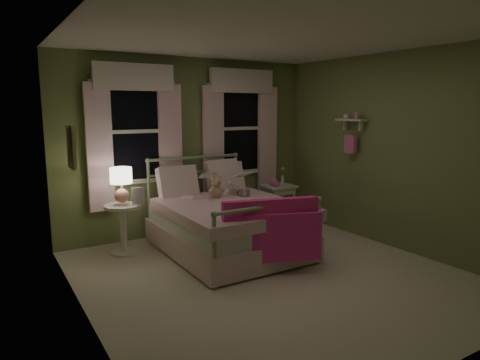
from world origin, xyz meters
TOP-DOWN VIEW (x-y plane):
  - room_shell at (0.00, 0.00)m, footprint 4.20×4.20m
  - bed at (-0.01, 0.99)m, footprint 1.58×2.04m
  - pink_throw at (-0.02, -0.03)m, footprint 1.09×0.48m
  - child_left at (-0.30, 1.42)m, footprint 0.29×0.24m
  - child_right at (0.26, 1.42)m, footprint 0.41×0.36m
  - book_left at (-0.30, 1.17)m, footprint 0.22×0.16m
  - book_right at (0.26, 1.17)m, footprint 0.20×0.11m
  - teddy_bear at (-0.02, 1.26)m, footprint 0.23×0.19m
  - nightstand_left at (-1.21, 1.58)m, footprint 0.46×0.46m
  - table_lamp at (-1.21, 1.58)m, footprint 0.27×0.27m
  - book_nightstand at (-1.11, 1.50)m, footprint 0.22×0.26m
  - nightstand_right at (1.33, 1.67)m, footprint 0.50×0.40m
  - pink_toy at (1.23, 1.67)m, footprint 0.14×0.19m
  - bud_vase at (1.45, 1.72)m, footprint 0.06×0.06m
  - window_left at (-0.85, 2.03)m, footprint 1.34×0.13m
  - window_right at (0.85, 2.03)m, footprint 1.34×0.13m
  - wall_shelf at (1.90, 0.70)m, footprint 0.15×0.50m
  - framed_picture at (-1.95, 0.60)m, footprint 0.03×0.32m

SIDE VIEW (x-z plane):
  - bed at x=-0.01m, z-range -0.22..0.97m
  - nightstand_left at x=-1.21m, z-range 0.09..0.74m
  - nightstand_right at x=1.33m, z-range 0.23..0.87m
  - pink_throw at x=-0.02m, z-range 0.26..0.96m
  - book_nightstand at x=-1.11m, z-range 0.65..0.67m
  - pink_toy at x=1.23m, z-range 0.64..0.78m
  - bud_vase at x=1.45m, z-range 0.65..0.93m
  - teddy_bear at x=-0.02m, z-range 0.64..0.95m
  - child_left at x=-0.30m, z-range 0.57..1.25m
  - book_right at x=0.26m, z-range 0.79..1.05m
  - child_right at x=0.26m, z-range 0.57..1.30m
  - table_lamp at x=-1.21m, z-range 0.73..1.18m
  - book_left at x=-0.30m, z-range 0.83..1.09m
  - room_shell at x=0.00m, z-range -0.80..3.40m
  - framed_picture at x=-1.95m, z-range 1.29..1.71m
  - wall_shelf at x=1.90m, z-range 1.22..1.82m
  - window_left at x=-0.85m, z-range 0.64..2.60m
  - window_right at x=0.85m, z-range 0.64..2.60m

